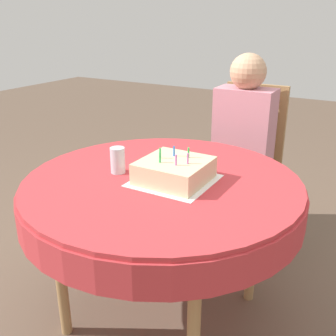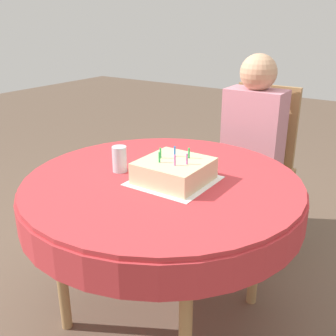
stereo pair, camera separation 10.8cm
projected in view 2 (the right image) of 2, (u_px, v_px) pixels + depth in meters
name	position (u px, v px, depth m)	size (l,w,h in m)	color
ground_plane	(163.00, 313.00, 1.98)	(12.00, 12.00, 0.00)	brown
dining_table	(162.00, 196.00, 1.74)	(1.22, 1.22, 0.74)	#BC3338
chair	(256.00, 159.00, 2.54)	(0.45, 0.45, 0.99)	#A37A4C
person	(252.00, 134.00, 2.39)	(0.35, 0.30, 1.20)	tan
napkin	(174.00, 181.00, 1.68)	(0.32, 0.32, 0.00)	white
birthday_cake	(174.00, 171.00, 1.67)	(0.27, 0.27, 0.14)	beige
drinking_glass	(120.00, 159.00, 1.77)	(0.07, 0.07, 0.12)	silver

